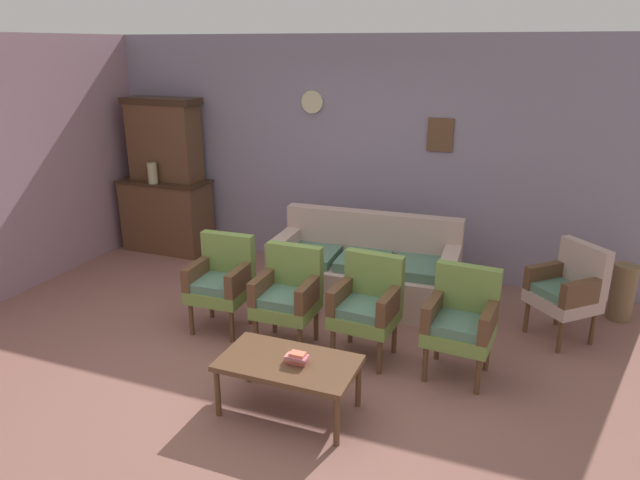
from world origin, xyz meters
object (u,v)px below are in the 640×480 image
Objects in this scene: floor_vase_by_wall at (622,292)px; coffee_table at (288,366)px; side_cabinet at (167,215)px; armchair_by_doorway at (461,318)px; wingback_chair_by_fireplace at (568,288)px; vase_on_cabinet at (152,173)px; armchair_near_couch_end at (288,293)px; book_stack_on_table at (297,358)px; floral_couch at (365,271)px; armchair_near_cabinet at (367,303)px; armchair_row_middle at (222,279)px.

coffee_table is at bearing -133.41° from floor_vase_by_wall.
floor_vase_by_wall is at bearing -1.07° from side_cabinet.
armchair_by_doorway and wingback_chair_by_fireplace have the same top height.
side_cabinet is 3.97m from coffee_table.
armchair_near_couch_end is (2.55, -1.56, -0.56)m from vase_on_cabinet.
wingback_chair_by_fireplace is 2.72m from coffee_table.
book_stack_on_table is (0.49, -0.94, -0.04)m from armchair_near_couch_end.
floor_vase_by_wall is (1.34, 1.59, -0.22)m from armchair_by_doorway.
armchair_near_cabinet is (0.35, -1.08, 0.17)m from floral_couch.
armchair_near_cabinet and wingback_chair_by_fireplace have the same top height.
vase_on_cabinet reaches higher than armchair_row_middle.
wingback_chair_by_fireplace reaches higher than coffee_table.
vase_on_cabinet is 0.29× the size of armchair_near_cabinet.
armchair_row_middle reaches higher than floor_vase_by_wall.
vase_on_cabinet is at bearing -179.15° from floor_vase_by_wall.
floral_couch is 2.15× the size of armchair_near_cabinet.
armchair_near_cabinet is at bearing 179.49° from armchair_by_doorway.
wingback_chair_by_fireplace is (1.60, 0.97, 0.00)m from armchair_near_cabinet.
armchair_near_cabinet reaches higher than book_stack_on_table.
vase_on_cabinet is at bearing -99.04° from side_cabinet.
armchair_near_cabinet is (1.43, -0.01, 0.00)m from armchair_row_middle.
floral_couch reaches higher than book_stack_on_table.
floral_couch reaches higher than coffee_table.
coffee_table is (-1.90, -1.95, -0.12)m from wingback_chair_by_fireplace.
armchair_near_couch_end is 1.00× the size of armchair_by_doorway.
floral_couch reaches higher than floor_vase_by_wall.
armchair_near_cabinet is 1.02m from book_stack_on_table.
coffee_table is at bearing -39.96° from vase_on_cabinet.
armchair_row_middle reaches higher than book_stack_on_table.
floor_vase_by_wall is at bearing 46.59° from coffee_table.
armchair_near_cabinet is 1.00× the size of armchair_by_doorway.
floor_vase_by_wall reaches higher than coffee_table.
side_cabinet is at bearing 178.93° from floor_vase_by_wall.
armchair_near_couch_end is (-0.37, -1.14, 0.17)m from floral_couch.
book_stack_on_table is (-0.23, -0.99, -0.04)m from armchair_near_cabinet.
armchair_row_middle is 1.00× the size of armchair_near_couch_end.
armchair_near_couch_end reaches higher than book_stack_on_table.
armchair_row_middle is at bearing 179.64° from armchair_by_doorway.
floral_couch and armchair_near_cabinet have the same top height.
book_stack_on_table is at bearing -3.70° from coffee_table.
armchair_by_doorway is 1.41m from book_stack_on_table.
wingback_chair_by_fireplace is at bearing 46.92° from book_stack_on_table.
wingback_chair_by_fireplace is at bearing 17.56° from armchair_row_middle.
armchair_row_middle is 1.00× the size of wingback_chair_by_fireplace.
armchair_near_cabinet and armchair_by_doorway have the same top height.
book_stack_on_table is at bearing -132.53° from floor_vase_by_wall.
vase_on_cabinet reaches higher than armchair_by_doorway.
floral_couch is 1.94× the size of coffee_table.
vase_on_cabinet is 5.46m from floor_vase_by_wall.
wingback_chair_by_fireplace reaches higher than floor_vase_by_wall.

